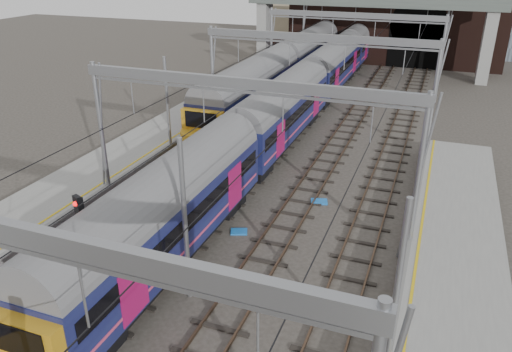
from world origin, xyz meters
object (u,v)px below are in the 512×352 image
at_px(signal_near_left, 86,240).
at_px(train_main, 311,85).
at_px(train_second, 307,53).
at_px(relay_cabinet, 50,256).

bearing_deg(signal_near_left, train_main, 110.59).
height_order(train_second, relay_cabinet, train_second).
height_order(train_main, signal_near_left, signal_near_left).
bearing_deg(relay_cabinet, train_main, 104.49).
bearing_deg(train_second, relay_cabinet, -91.14).
xyz_separation_m(train_main, relay_cabinet, (-4.81, -27.08, -1.92)).
relative_size(train_second, signal_near_left, 10.46).
xyz_separation_m(train_second, relay_cabinet, (-0.81, -40.48, -2.03)).
distance_m(train_main, train_second, 13.99).
xyz_separation_m(train_main, signal_near_left, (-1.13, -28.70, 0.65)).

